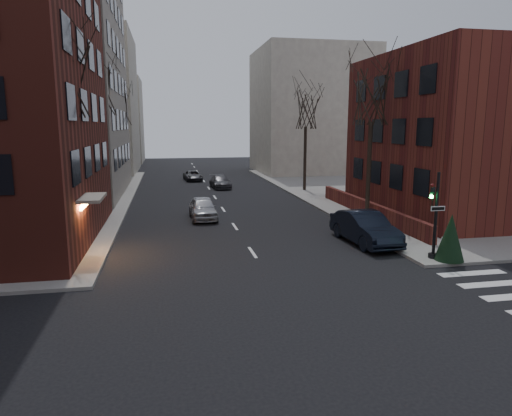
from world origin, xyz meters
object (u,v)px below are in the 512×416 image
at_px(traffic_signal, 434,221).
at_px(car_lane_far, 193,176).
at_px(tree_right_b, 306,110).
at_px(streetlamp_near, 102,156).
at_px(sandwich_board, 446,246).
at_px(parked_sedan, 365,228).
at_px(car_lane_silver, 203,208).
at_px(streetlamp_far, 127,144).
at_px(tree_left_c, 118,107).
at_px(tree_left_b, 97,88).
at_px(tree_left_a, 61,77).
at_px(car_lane_gray, 220,182).
at_px(evergreen_shrub, 451,237).
at_px(tree_right_a, 372,96).

bearing_deg(traffic_signal, car_lane_far, 105.13).
distance_m(tree_right_b, streetlamp_near, 20.01).
distance_m(streetlamp_near, sandwich_board, 21.57).
distance_m(parked_sedan, car_lane_silver, 11.48).
bearing_deg(car_lane_far, car_lane_silver, -97.01).
height_order(tree_right_b, streetlamp_far, tree_right_b).
distance_m(tree_left_c, sandwich_board, 36.12).
xyz_separation_m(tree_left_b, parked_sedan, (15.00, -13.41, -8.06)).
relative_size(tree_right_b, parked_sedan, 1.77).
height_order(tree_right_b, car_lane_far, tree_right_b).
bearing_deg(parked_sedan, tree_right_b, 78.58).
height_order(tree_left_a, parked_sedan, tree_left_a).
height_order(streetlamp_near, streetlamp_far, same).
distance_m(tree_left_c, car_lane_far, 11.01).
bearing_deg(traffic_signal, parked_sedan, 115.79).
height_order(tree_left_a, streetlamp_near, tree_left_a).
bearing_deg(tree_left_a, parked_sedan, -5.37).
height_order(traffic_signal, streetlamp_near, streetlamp_near).
relative_size(tree_left_a, tree_right_b, 1.12).
height_order(tree_left_a, car_lane_far, tree_left_a).
bearing_deg(streetlamp_far, car_lane_silver, -73.03).
height_order(tree_right_b, sandwich_board, tree_right_b).
bearing_deg(streetlamp_far, tree_left_c, -106.70).
distance_m(tree_left_b, car_lane_gray, 16.30).
height_order(tree_right_b, evergreen_shrub, tree_right_b).
bearing_deg(tree_left_c, tree_right_b, -24.44).
height_order(tree_left_b, tree_right_a, tree_left_b).
bearing_deg(parked_sedan, car_lane_far, 99.97).
bearing_deg(tree_left_c, parked_sedan, -61.31).
relative_size(traffic_signal, tree_left_b, 0.37).
height_order(car_lane_silver, evergreen_shrub, evergreen_shrub).
bearing_deg(car_lane_gray, car_lane_silver, -105.26).
xyz_separation_m(tree_left_a, tree_left_c, (0.00, 26.00, -0.44)).
height_order(tree_left_c, tree_right_a, same).
bearing_deg(sandwich_board, tree_right_a, 88.74).
bearing_deg(car_lane_far, tree_left_b, -120.01).
relative_size(tree_right_b, streetlamp_near, 1.46).
bearing_deg(tree_left_b, parked_sedan, -41.80).
bearing_deg(tree_left_c, traffic_signal, -61.64).
bearing_deg(car_lane_silver, traffic_signal, -51.92).
bearing_deg(parked_sedan, tree_left_b, 134.42).
bearing_deg(streetlamp_near, streetlamp_far, 90.00).
distance_m(tree_left_c, streetlamp_far, 4.33).
xyz_separation_m(car_lane_silver, evergreen_shrub, (10.24, -12.36, 0.49)).
height_order(traffic_signal, tree_left_a, tree_left_a).
distance_m(streetlamp_far, evergreen_shrub, 37.55).
bearing_deg(tree_right_b, tree_right_a, -90.00).
bearing_deg(parked_sedan, streetlamp_far, 112.30).
relative_size(parked_sedan, car_lane_silver, 1.21).
height_order(tree_right_a, evergreen_shrub, tree_right_a).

